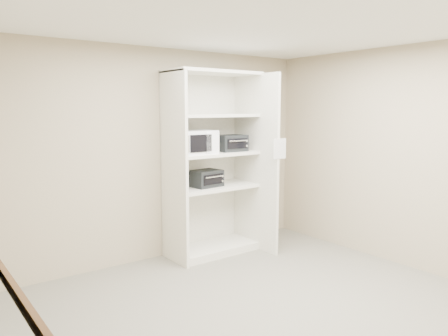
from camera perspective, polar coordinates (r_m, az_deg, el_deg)
floor at (r=4.46m, az=5.07°, el=-18.06°), size 4.50×4.00×0.01m
ceiling at (r=4.08m, az=5.55°, el=18.45°), size 4.50×4.00×0.01m
wall_back at (r=5.69m, az=-8.34°, el=1.74°), size 4.50×0.02×2.70m
wall_right at (r=5.80m, az=22.03°, el=1.37°), size 0.02×4.00×2.70m
shelving_unit at (r=5.82m, az=-1.12°, el=-0.22°), size 1.24×0.92×2.42m
microwave at (r=5.52m, az=-3.85°, el=3.38°), size 0.50×0.38×0.30m
toaster_oven_upper at (r=5.87m, az=0.94°, el=3.27°), size 0.39×0.30×0.22m
toaster_oven_lower at (r=5.74m, az=-2.39°, el=-1.36°), size 0.42×0.33×0.22m
paper_sign at (r=5.67m, az=7.30°, el=2.51°), size 0.20×0.01×0.26m
chair_rail at (r=3.19m, az=-26.90°, el=-12.18°), size 0.04×3.98×0.08m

